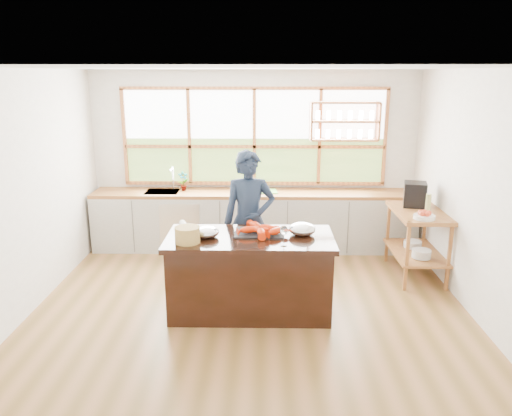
{
  "coord_description": "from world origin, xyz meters",
  "views": [
    {
      "loc": [
        0.16,
        -5.44,
        2.65
      ],
      "look_at": [
        0.06,
        0.15,
        1.13
      ],
      "focal_mm": 35.0,
      "sensor_mm": 36.0,
      "label": 1
    }
  ],
  "objects_px": {
    "cook": "(249,221)",
    "wicker_basket": "(187,235)",
    "island": "(250,274)",
    "espresso_machine": "(415,194)"
  },
  "relations": [
    {
      "from": "cook",
      "to": "wicker_basket",
      "type": "height_order",
      "value": "cook"
    },
    {
      "from": "island",
      "to": "cook",
      "type": "relative_size",
      "value": 1.05
    },
    {
      "from": "island",
      "to": "cook",
      "type": "xyz_separation_m",
      "value": [
        -0.03,
        0.67,
        0.42
      ]
    },
    {
      "from": "espresso_machine",
      "to": "wicker_basket",
      "type": "relative_size",
      "value": 1.22
    },
    {
      "from": "island",
      "to": "cook",
      "type": "height_order",
      "value": "cook"
    },
    {
      "from": "espresso_machine",
      "to": "wicker_basket",
      "type": "bearing_deg",
      "value": -137.82
    },
    {
      "from": "island",
      "to": "espresso_machine",
      "type": "xyz_separation_m",
      "value": [
        2.19,
        1.34,
        0.61
      ]
    },
    {
      "from": "espresso_machine",
      "to": "island",
      "type": "bearing_deg",
      "value": -135.01
    },
    {
      "from": "wicker_basket",
      "to": "espresso_machine",
      "type": "bearing_deg",
      "value": 28.58
    },
    {
      "from": "espresso_machine",
      "to": "wicker_basket",
      "type": "xyz_separation_m",
      "value": [
        -2.85,
        -1.55,
        -0.08
      ]
    }
  ]
}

